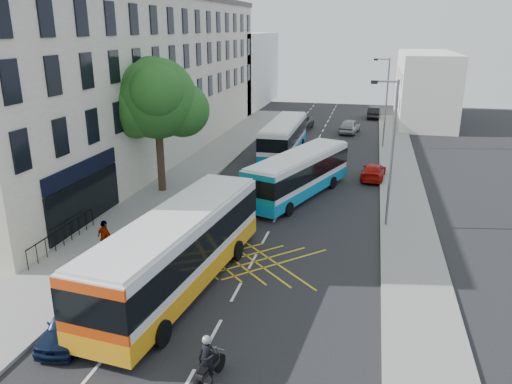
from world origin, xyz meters
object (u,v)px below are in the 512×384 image
Objects in this scene: distant_car_silver at (350,126)px; distant_car_dark at (374,113)px; bus_near at (178,249)px; parked_car_blue at (72,322)px; pedestrian_far at (105,238)px; bus_far at (284,137)px; bus_mid at (299,174)px; parked_car_silver at (179,217)px; street_tree at (157,99)px; motorbike at (208,362)px; distant_car_grey at (299,123)px; red_hatchback at (373,171)px; lamp_near at (391,147)px; lamp_far at (385,98)px.

distant_car_silver reaches higher than distant_car_dark.
parked_car_blue is (-2.42, -4.34, -1.16)m from bus_near.
pedestrian_far is at bearing 77.69° from distant_car_dark.
bus_mid is at bearing -75.08° from bus_far.
distant_car_dark is at bearing 79.79° from parked_car_silver.
street_tree is 20.72m from motorbike.
street_tree reaches higher than bus_mid.
distant_car_silver reaches higher than distant_car_grey.
lamp_near is at bearing 99.54° from red_hatchback.
bus_far is 5.37× the size of motorbike.
distant_car_grey is at bearing 96.34° from bus_near.
street_tree is 2.00× the size of distant_car_silver.
lamp_far reaches higher than bus_far.
lamp_near is 1.94× the size of distant_car_dark.
bus_near reaches higher than parked_car_silver.
parked_car_silver is (0.00, 10.37, 0.11)m from parked_car_blue.
pedestrian_far is at bearing 58.54° from red_hatchback.
distant_car_dark is 2.27× the size of pedestrian_far.
distant_car_dark is (-0.84, 36.43, -3.94)m from lamp_near.
bus_near reaches higher than motorbike.
bus_far is 18.45m from parked_car_silver.
bus_near reaches higher than distant_car_grey.
motorbike is (-5.52, -34.79, -3.77)m from lamp_far.
bus_mid is 5.89× the size of pedestrian_far.
lamp_far is 35.43m from motorbike.
distant_car_grey is at bearing 108.11° from lamp_near.
bus_mid reaches higher than parked_car_silver.
lamp_near reaches higher than distant_car_silver.
pedestrian_far is at bearing 147.50° from motorbike.
pedestrian_far is (-2.10, 6.18, 0.44)m from parked_car_blue.
distant_car_silver reaches higher than red_hatchback.
bus_near is at bearing 72.05° from red_hatchback.
parked_car_blue is at bearing -77.59° from street_tree.
distant_car_grey is at bearing 141.86° from lamp_far.
distant_car_silver is (2.22, 41.17, -0.10)m from motorbike.
lamp_near is 16.23m from motorbike.
parked_car_silver is 1.10× the size of red_hatchback.
bus_far is at bearing 86.11° from parked_car_silver.
parked_car_blue is at bearing -129.55° from lamp_near.
red_hatchback is 2.22× the size of pedestrian_far.
distant_car_silver is at bearing 79.52° from parked_car_silver.
bus_far is at bearing 124.19° from bus_mid.
lamp_far is (0.00, 20.00, 0.00)m from lamp_near.
street_tree is 1.99× the size of parked_car_silver.
lamp_near reaches higher than distant_car_dark.
distant_car_dark is (-0.84, 16.43, -3.94)m from lamp_far.
distant_car_dark reaches higher than parked_car_blue.
distant_car_grey is (5.91, 23.94, -5.58)m from street_tree.
parked_car_blue is 0.90× the size of red_hatchback.
parked_car_blue is at bearing 70.90° from red_hatchback.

